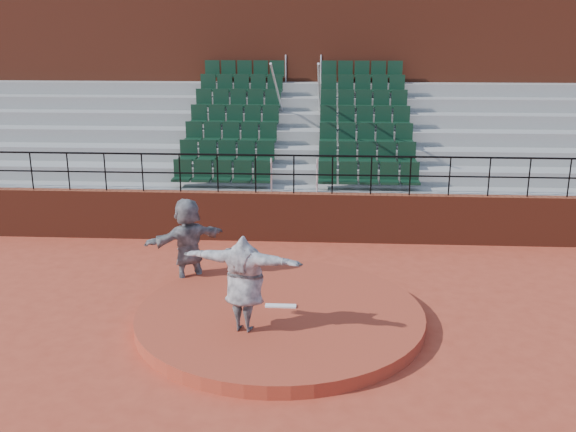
# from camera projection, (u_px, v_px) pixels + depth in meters

# --- Properties ---
(ground) EXTENTS (90.00, 90.00, 0.00)m
(ground) POSITION_uv_depth(u_px,v_px,m) (280.00, 322.00, 12.36)
(ground) COLOR #AC3E26
(ground) RESTS_ON ground
(pitchers_mound) EXTENTS (5.50, 5.50, 0.25)m
(pitchers_mound) POSITION_uv_depth(u_px,v_px,m) (280.00, 316.00, 12.33)
(pitchers_mound) COLOR #A53B25
(pitchers_mound) RESTS_ON ground
(pitching_rubber) EXTENTS (0.60, 0.15, 0.03)m
(pitching_rubber) POSITION_uv_depth(u_px,v_px,m) (281.00, 306.00, 12.43)
(pitching_rubber) COLOR white
(pitching_rubber) RESTS_ON pitchers_mound
(boundary_wall) EXTENTS (24.00, 0.30, 1.30)m
(boundary_wall) POSITION_uv_depth(u_px,v_px,m) (294.00, 217.00, 16.97)
(boundary_wall) COLOR maroon
(boundary_wall) RESTS_ON ground
(wall_railing) EXTENTS (24.04, 0.05, 1.03)m
(wall_railing) POSITION_uv_depth(u_px,v_px,m) (294.00, 166.00, 16.59)
(wall_railing) COLOR black
(wall_railing) RESTS_ON boundary_wall
(seating_deck) EXTENTS (24.00, 5.97, 4.63)m
(seating_deck) POSITION_uv_depth(u_px,v_px,m) (300.00, 161.00, 20.25)
(seating_deck) COLOR gray
(seating_deck) RESTS_ON ground
(press_box_facade) EXTENTS (24.00, 3.00, 7.10)m
(press_box_facade) POSITION_uv_depth(u_px,v_px,m) (305.00, 83.00, 23.44)
(press_box_facade) COLOR maroon
(press_box_facade) RESTS_ON ground
(pitcher) EXTENTS (2.25, 1.06, 1.77)m
(pitcher) POSITION_uv_depth(u_px,v_px,m) (244.00, 283.00, 11.25)
(pitcher) COLOR black
(pitcher) RESTS_ON pitchers_mound
(fielder) EXTENTS (1.82, 1.57, 1.98)m
(fielder) POSITION_uv_depth(u_px,v_px,m) (188.00, 242.00, 13.86)
(fielder) COLOR black
(fielder) RESTS_ON ground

